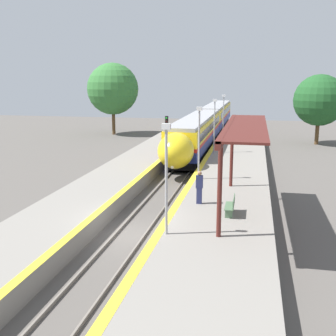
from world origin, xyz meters
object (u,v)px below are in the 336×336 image
object	(u,v)px
railway_signal	(167,133)
lamppost_farthest	(223,113)
lamppost_far	(214,122)
train	(207,123)
platform_bench	(231,205)
lamppost_mid	(199,138)
lamppost_near	(166,171)
person_waiting	(199,187)

from	to	relation	value
railway_signal	lamppost_farthest	xyz separation A→B (m)	(4.45, 9.92, 1.18)
railway_signal	lamppost_far	size ratio (longest dim) A/B	0.86
train	platform_bench	size ratio (longest dim) A/B	30.47
lamppost_far	lamppost_farthest	bearing A→B (deg)	90.00
railway_signal	lamppost_mid	distance (m)	11.79
lamppost_near	lamppost_farthest	size ratio (longest dim) A/B	1.00
person_waiting	lamppost_farthest	bearing A→B (deg)	91.73
person_waiting	lamppost_far	size ratio (longest dim) A/B	0.37
lamppost_mid	lamppost_far	size ratio (longest dim) A/B	1.00
person_waiting	lamppost_mid	distance (m)	5.98
person_waiting	lamppost_near	world-z (taller)	lamppost_near
lamppost_mid	lamppost_far	world-z (taller)	same
train	lamppost_far	world-z (taller)	lamppost_far
person_waiting	lamppost_far	xyz separation A→B (m)	(-0.80, 16.02, 1.83)
person_waiting	railway_signal	distance (m)	17.31
lamppost_near	person_waiting	bearing A→B (deg)	80.49
lamppost_near	lamppost_mid	world-z (taller)	same
lamppost_near	lamppost_mid	size ratio (longest dim) A/B	1.00
lamppost_far	lamppost_farthest	xyz separation A→B (m)	(0.00, 10.38, 0.00)
lamppost_mid	lamppost_near	bearing A→B (deg)	-90.00
person_waiting	lamppost_far	distance (m)	16.14
lamppost_farthest	lamppost_mid	bearing A→B (deg)	-90.00
train	platform_bench	xyz separation A→B (m)	(4.76, -31.45, -0.73)
train	lamppost_mid	xyz separation A→B (m)	(2.17, -24.30, 1.57)
lamppost_farthest	railway_signal	bearing A→B (deg)	-114.17
lamppost_farthest	person_waiting	bearing A→B (deg)	-88.27
lamppost_far	lamppost_farthest	distance (m)	10.38
train	lamppost_mid	size ratio (longest dim) A/B	9.52
train	lamppost_farthest	size ratio (longest dim) A/B	9.52
lamppost_near	lamppost_far	world-z (taller)	same
lamppost_near	lamppost_farthest	distance (m)	31.15
railway_signal	lamppost_mid	size ratio (longest dim) A/B	0.86
person_waiting	lamppost_farthest	size ratio (longest dim) A/B	0.37
lamppost_far	railway_signal	bearing A→B (deg)	174.02
lamppost_far	platform_bench	bearing A→B (deg)	-81.62
person_waiting	lamppost_far	bearing A→B (deg)	92.84
lamppost_near	railway_signal	bearing A→B (deg)	101.84
platform_bench	person_waiting	xyz separation A→B (m)	(-1.79, 1.52, 0.47)
platform_bench	lamppost_near	bearing A→B (deg)	-128.67
platform_bench	train	bearing A→B (deg)	98.60
train	person_waiting	size ratio (longest dim) A/B	25.44
train	railway_signal	xyz separation A→B (m)	(-2.28, -13.45, 0.39)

